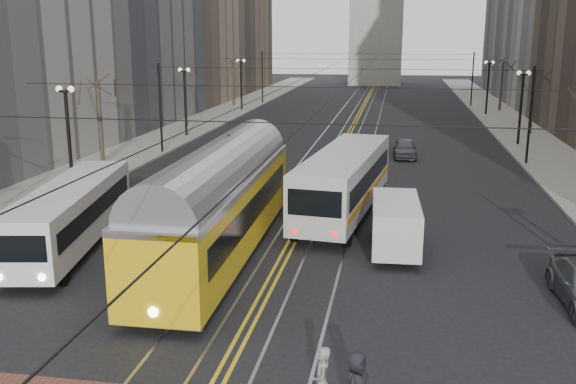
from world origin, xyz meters
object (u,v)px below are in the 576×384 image
at_px(cargo_van, 395,227).
at_px(sedan_grey, 405,148).
at_px(streetcar, 220,213).
at_px(rear_bus, 344,184).
at_px(transit_bus, 72,217).
at_px(pedestrian_b, 322,382).

bearing_deg(cargo_van, sedan_grey, 86.27).
relative_size(streetcar, rear_bus, 1.25).
height_order(transit_bus, streetcar, streetcar).
bearing_deg(rear_bus, sedan_grey, 85.96).
height_order(streetcar, pedestrian_b, streetcar).
bearing_deg(sedan_grey, cargo_van, -93.24).
bearing_deg(cargo_van, rear_bus, 113.28).
relative_size(streetcar, pedestrian_b, 8.66).
xyz_separation_m(transit_bus, pedestrian_b, (11.51, -10.22, -0.45)).
height_order(cargo_van, sedan_grey, cargo_van).
xyz_separation_m(streetcar, sedan_grey, (7.32, 22.65, -1.08)).
relative_size(cargo_van, pedestrian_b, 2.78).
xyz_separation_m(rear_bus, cargo_van, (2.50, -5.23, -0.50)).
height_order(transit_bus, pedestrian_b, transit_bus).
xyz_separation_m(streetcar, cargo_van, (6.80, 1.64, -0.70)).
height_order(sedan_grey, pedestrian_b, pedestrian_b).
distance_m(transit_bus, sedan_grey, 26.52).
bearing_deg(sedan_grey, rear_bus, -102.66).
height_order(transit_bus, rear_bus, rear_bus).
distance_m(transit_bus, streetcar, 6.27).
relative_size(streetcar, cargo_van, 3.11).
bearing_deg(streetcar, sedan_grey, 71.50).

